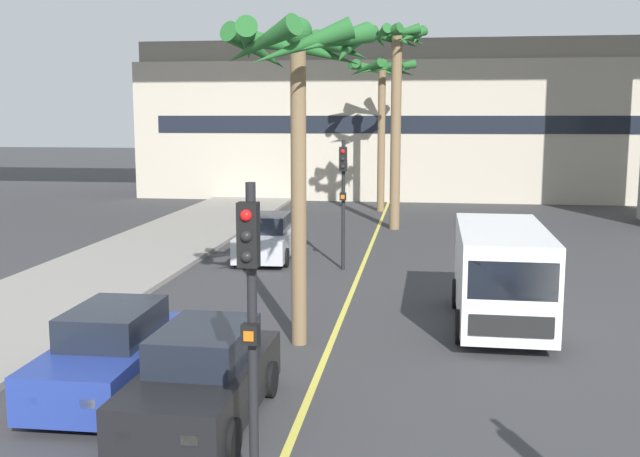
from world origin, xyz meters
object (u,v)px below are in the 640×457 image
at_px(palm_tree_far_median, 382,85).
at_px(car_queue_third, 267,239).
at_px(traffic_light_median_near, 251,307).
at_px(palm_tree_mid_median, 397,71).
at_px(car_queue_second, 203,379).
at_px(delivery_van, 501,273).
at_px(palm_tree_near_median, 299,70).
at_px(car_queue_front, 112,354).
at_px(traffic_light_median_far, 343,187).

bearing_deg(palm_tree_far_median, car_queue_third, -102.88).
xyz_separation_m(traffic_light_median_near, palm_tree_mid_median, (0.78, 24.22, 4.12)).
xyz_separation_m(car_queue_second, delivery_van, (5.36, 6.40, 0.57)).
relative_size(palm_tree_near_median, palm_tree_far_median, 0.89).
bearing_deg(palm_tree_near_median, car_queue_second, -101.21).
distance_m(car_queue_third, palm_tree_near_median, 11.10).
bearing_deg(palm_tree_near_median, traffic_light_median_near, -85.16).
bearing_deg(car_queue_front, palm_tree_far_median, 82.92).
height_order(car_queue_front, traffic_light_median_far, traffic_light_median_far).
distance_m(car_queue_second, palm_tree_near_median, 6.85).
distance_m(delivery_van, palm_tree_near_median, 6.75).
distance_m(car_queue_front, palm_tree_mid_median, 21.68).
bearing_deg(traffic_light_median_near, palm_tree_far_median, 90.37).
distance_m(palm_tree_near_median, palm_tree_far_median, 23.14).
xyz_separation_m(delivery_van, palm_tree_mid_median, (-3.09, 14.98, 5.54)).
bearing_deg(car_queue_front, traffic_light_median_near, -47.97).
bearing_deg(car_queue_second, car_queue_third, 97.60).
bearing_deg(car_queue_third, car_queue_second, -82.40).
distance_m(car_queue_second, palm_tree_mid_median, 22.35).
bearing_deg(palm_tree_mid_median, car_queue_second, -96.04).
xyz_separation_m(car_queue_third, palm_tree_mid_median, (4.11, 7.56, 6.11)).
xyz_separation_m(car_queue_front, delivery_van, (7.36, 5.38, 0.57)).
height_order(car_queue_second, car_queue_third, same).
bearing_deg(traffic_light_median_near, traffic_light_median_far, 91.98).
relative_size(car_queue_second, delivery_van, 0.78).
xyz_separation_m(car_queue_front, traffic_light_median_near, (3.49, -3.87, 1.99)).
bearing_deg(car_queue_second, palm_tree_far_median, 87.32).
height_order(traffic_light_median_near, palm_tree_near_median, palm_tree_near_median).
xyz_separation_m(car_queue_third, traffic_light_median_far, (2.80, -1.46, 1.99)).
xyz_separation_m(car_queue_front, palm_tree_mid_median, (4.27, 20.35, 6.11)).
relative_size(car_queue_front, car_queue_second, 1.00).
bearing_deg(palm_tree_mid_median, delivery_van, -78.33).
relative_size(delivery_van, traffic_light_median_near, 1.26).
bearing_deg(car_queue_front, car_queue_second, -27.14).
xyz_separation_m(car_queue_third, palm_tree_far_median, (3.13, 13.69, 5.76)).
height_order(car_queue_second, palm_tree_far_median, palm_tree_far_median).
distance_m(car_queue_third, traffic_light_median_far, 3.74).
xyz_separation_m(traffic_light_median_far, palm_tree_far_median, (0.33, 15.16, 3.77)).
height_order(traffic_light_median_far, palm_tree_far_median, palm_tree_far_median).
relative_size(car_queue_front, palm_tree_far_median, 0.53).
bearing_deg(palm_tree_mid_median, car_queue_front, -101.84).
xyz_separation_m(car_queue_second, traffic_light_median_far, (0.96, 12.36, 1.99)).
height_order(car_queue_front, traffic_light_median_near, traffic_light_median_near).
distance_m(car_queue_second, car_queue_third, 13.94).
bearing_deg(palm_tree_near_median, car_queue_third, 106.06).
bearing_deg(car_queue_third, traffic_light_median_near, -78.71).
relative_size(delivery_van, palm_tree_near_median, 0.76).
distance_m(delivery_van, palm_tree_mid_median, 16.27).
height_order(car_queue_third, traffic_light_median_far, traffic_light_median_far).
bearing_deg(palm_tree_far_median, delivery_van, -79.09).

